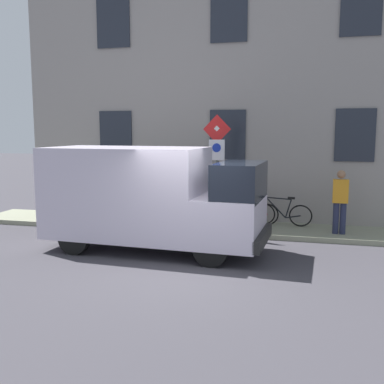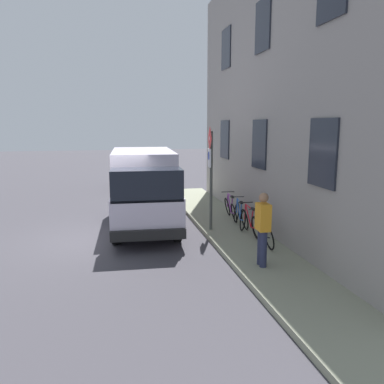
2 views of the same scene
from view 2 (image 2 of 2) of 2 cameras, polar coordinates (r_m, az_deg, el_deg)
ground_plane at (r=11.80m, az=-12.33°, el=-6.92°), size 80.00×80.00×0.00m
sidewalk_slab at (r=12.34m, az=5.71°, el=-5.65°), size 1.79×15.33×0.14m
building_facade at (r=12.35m, az=11.74°, el=14.17°), size 0.75×13.33×8.65m
sign_post_stacked at (r=11.77m, az=2.68°, el=4.24°), size 0.17×0.56×3.07m
delivery_van at (r=12.82m, az=-7.10°, el=0.71°), size 2.27×5.42×2.50m
parked_hatchback at (r=21.05m, az=-8.64°, el=2.68°), size 1.83×4.04×1.38m
bicycle_black at (r=10.79m, az=10.28°, el=-5.63°), size 0.46×1.71×0.89m
bicycle_red at (r=11.64m, az=8.52°, el=-4.42°), size 0.46×1.71×0.89m
bicycle_blue at (r=12.50m, az=7.01°, el=-3.37°), size 0.48×1.71×0.89m
bicycle_purple at (r=13.38m, az=5.69°, el=-2.45°), size 0.46×1.72×0.89m
pedestrian at (r=9.03m, az=10.38°, el=-5.05°), size 0.28×0.41×1.72m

